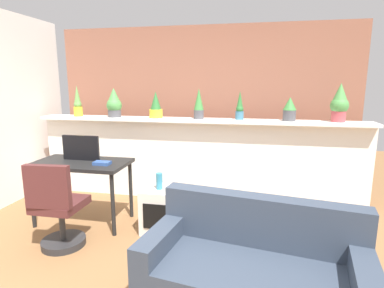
{
  "coord_description": "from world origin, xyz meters",
  "views": [
    {
      "loc": [
        0.79,
        -2.24,
        1.66
      ],
      "look_at": [
        0.16,
        0.9,
        1.03
      ],
      "focal_mm": 29.17,
      "sensor_mm": 36.0,
      "label": 1
    }
  ],
  "objects_px": {
    "potted_plant_6": "(340,103)",
    "vase_on_shelf": "(159,181)",
    "potted_plant_0": "(78,103)",
    "book_on_desk": "(102,163)",
    "potted_plant_2": "(156,106)",
    "side_cube_shelf": "(161,210)",
    "desk": "(81,169)",
    "potted_plant_5": "(290,109)",
    "office_chair": "(58,212)",
    "potted_plant_1": "(114,103)",
    "potted_plant_4": "(240,107)",
    "couch": "(253,275)",
    "tv_monitor": "(81,148)",
    "potted_plant_3": "(199,104)"
  },
  "relations": [
    {
      "from": "potted_plant_6",
      "to": "side_cube_shelf",
      "type": "distance_m",
      "value": 2.57
    },
    {
      "from": "couch",
      "to": "potted_plant_0",
      "type": "bearing_deg",
      "value": 141.05
    },
    {
      "from": "potted_plant_5",
      "to": "desk",
      "type": "xyz_separation_m",
      "value": [
        -2.41,
        -1.0,
        -0.66
      ]
    },
    {
      "from": "potted_plant_6",
      "to": "office_chair",
      "type": "height_order",
      "value": "potted_plant_6"
    },
    {
      "from": "potted_plant_6",
      "to": "vase_on_shelf",
      "type": "distance_m",
      "value": 2.45
    },
    {
      "from": "potted_plant_3",
      "to": "couch",
      "type": "height_order",
      "value": "potted_plant_3"
    },
    {
      "from": "potted_plant_5",
      "to": "potted_plant_0",
      "type": "bearing_deg",
      "value": -179.43
    },
    {
      "from": "potted_plant_3",
      "to": "potted_plant_5",
      "type": "height_order",
      "value": "potted_plant_3"
    },
    {
      "from": "vase_on_shelf",
      "to": "book_on_desk",
      "type": "height_order",
      "value": "book_on_desk"
    },
    {
      "from": "potted_plant_4",
      "to": "vase_on_shelf",
      "type": "xyz_separation_m",
      "value": [
        -0.8,
        -1.08,
        -0.74
      ]
    },
    {
      "from": "desk",
      "to": "vase_on_shelf",
      "type": "bearing_deg",
      "value": -2.92
    },
    {
      "from": "desk",
      "to": "vase_on_shelf",
      "type": "distance_m",
      "value": 0.97
    },
    {
      "from": "potted_plant_5",
      "to": "side_cube_shelf",
      "type": "height_order",
      "value": "potted_plant_5"
    },
    {
      "from": "potted_plant_5",
      "to": "desk",
      "type": "distance_m",
      "value": 2.69
    },
    {
      "from": "potted_plant_0",
      "to": "potted_plant_5",
      "type": "height_order",
      "value": "potted_plant_0"
    },
    {
      "from": "potted_plant_5",
      "to": "couch",
      "type": "relative_size",
      "value": 0.18
    },
    {
      "from": "vase_on_shelf",
      "to": "potted_plant_3",
      "type": "bearing_deg",
      "value": 76.51
    },
    {
      "from": "potted_plant_4",
      "to": "potted_plant_6",
      "type": "relative_size",
      "value": 0.79
    },
    {
      "from": "office_chair",
      "to": "vase_on_shelf",
      "type": "bearing_deg",
      "value": 32.44
    },
    {
      "from": "potted_plant_6",
      "to": "couch",
      "type": "distance_m",
      "value": 2.62
    },
    {
      "from": "potted_plant_0",
      "to": "potted_plant_6",
      "type": "distance_m",
      "value": 3.6
    },
    {
      "from": "potted_plant_0",
      "to": "book_on_desk",
      "type": "xyz_separation_m",
      "value": [
        0.89,
        -1.04,
        -0.59
      ]
    },
    {
      "from": "potted_plant_6",
      "to": "potted_plant_4",
      "type": "bearing_deg",
      "value": 179.48
    },
    {
      "from": "potted_plant_2",
      "to": "potted_plant_3",
      "type": "bearing_deg",
      "value": -0.26
    },
    {
      "from": "tv_monitor",
      "to": "side_cube_shelf",
      "type": "relative_size",
      "value": 0.91
    },
    {
      "from": "couch",
      "to": "potted_plant_1",
      "type": "bearing_deg",
      "value": 133.84
    },
    {
      "from": "potted_plant_0",
      "to": "potted_plant_2",
      "type": "xyz_separation_m",
      "value": [
        1.19,
        0.03,
        -0.02
      ]
    },
    {
      "from": "potted_plant_1",
      "to": "book_on_desk",
      "type": "bearing_deg",
      "value": -73.16
    },
    {
      "from": "potted_plant_0",
      "to": "tv_monitor",
      "type": "xyz_separation_m",
      "value": [
        0.55,
        -0.89,
        -0.46
      ]
    },
    {
      "from": "potted_plant_1",
      "to": "potted_plant_5",
      "type": "xyz_separation_m",
      "value": [
        2.42,
        0.02,
        -0.04
      ]
    },
    {
      "from": "potted_plant_1",
      "to": "potted_plant_4",
      "type": "relative_size",
      "value": 1.09
    },
    {
      "from": "potted_plant_0",
      "to": "potted_plant_5",
      "type": "bearing_deg",
      "value": 0.57
    },
    {
      "from": "potted_plant_0",
      "to": "vase_on_shelf",
      "type": "xyz_separation_m",
      "value": [
        1.55,
        -1.02,
        -0.77
      ]
    },
    {
      "from": "potted_plant_0",
      "to": "side_cube_shelf",
      "type": "xyz_separation_m",
      "value": [
        1.56,
        -1.01,
        -1.11
      ]
    },
    {
      "from": "potted_plant_0",
      "to": "book_on_desk",
      "type": "distance_m",
      "value": 1.49
    },
    {
      "from": "potted_plant_6",
      "to": "potted_plant_0",
      "type": "bearing_deg",
      "value": -179.22
    },
    {
      "from": "potted_plant_3",
      "to": "side_cube_shelf",
      "type": "height_order",
      "value": "potted_plant_3"
    },
    {
      "from": "potted_plant_2",
      "to": "potted_plant_5",
      "type": "distance_m",
      "value": 1.81
    },
    {
      "from": "vase_on_shelf",
      "to": "side_cube_shelf",
      "type": "bearing_deg",
      "value": 62.59
    },
    {
      "from": "potted_plant_2",
      "to": "book_on_desk",
      "type": "height_order",
      "value": "potted_plant_2"
    },
    {
      "from": "potted_plant_1",
      "to": "potted_plant_5",
      "type": "relative_size",
      "value": 1.35
    },
    {
      "from": "potted_plant_1",
      "to": "side_cube_shelf",
      "type": "height_order",
      "value": "potted_plant_1"
    },
    {
      "from": "potted_plant_0",
      "to": "side_cube_shelf",
      "type": "bearing_deg",
      "value": -32.81
    },
    {
      "from": "desk",
      "to": "potted_plant_5",
      "type": "bearing_deg",
      "value": 22.55
    },
    {
      "from": "side_cube_shelf",
      "to": "book_on_desk",
      "type": "distance_m",
      "value": 0.85
    },
    {
      "from": "potted_plant_6",
      "to": "potted_plant_5",
      "type": "bearing_deg",
      "value": -178.21
    },
    {
      "from": "potted_plant_4",
      "to": "vase_on_shelf",
      "type": "height_order",
      "value": "potted_plant_4"
    },
    {
      "from": "office_chair",
      "to": "potted_plant_1",
      "type": "bearing_deg",
      "value": 93.43
    },
    {
      "from": "book_on_desk",
      "to": "side_cube_shelf",
      "type": "bearing_deg",
      "value": 3.23
    },
    {
      "from": "office_chair",
      "to": "book_on_desk",
      "type": "xyz_separation_m",
      "value": [
        0.22,
        0.54,
        0.38
      ]
    }
  ]
}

